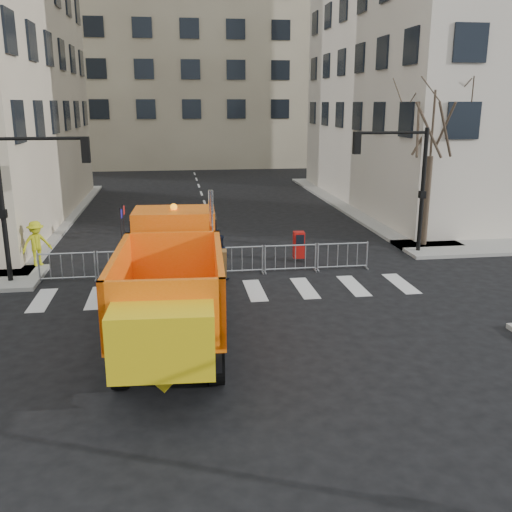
{
  "coord_description": "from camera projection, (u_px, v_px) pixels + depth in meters",
  "views": [
    {
      "loc": [
        -2.01,
        -13.37,
        6.4
      ],
      "look_at": [
        0.3,
        2.5,
        2.07
      ],
      "focal_mm": 40.0,
      "sensor_mm": 36.0,
      "label": 1
    }
  ],
  "objects": [
    {
      "name": "ground",
      "position": [
        258.0,
        359.0,
        14.72
      ],
      "size": [
        120.0,
        120.0,
        0.0
      ],
      "primitive_type": "plane",
      "color": "black",
      "rests_on": "ground"
    },
    {
      "name": "sidewalk_back",
      "position": [
        227.0,
        266.0,
        22.82
      ],
      "size": [
        64.0,
        5.0,
        0.15
      ],
      "primitive_type": "cube",
      "color": "gray",
      "rests_on": "ground"
    },
    {
      "name": "building_far",
      "position": [
        187.0,
        49.0,
        61.27
      ],
      "size": [
        30.0,
        18.0,
        24.0
      ],
      "primitive_type": "cube",
      "color": "tan",
      "rests_on": "ground"
    },
    {
      "name": "traffic_light_left",
      "position": [
        3.0,
        211.0,
        20.07
      ],
      "size": [
        0.18,
        0.18,
        5.4
      ],
      "primitive_type": "cylinder",
      "color": "black",
      "rests_on": "ground"
    },
    {
      "name": "traffic_light_right",
      "position": [
        422.0,
        192.0,
        24.28
      ],
      "size": [
        0.18,
        0.18,
        5.4
      ],
      "primitive_type": "cylinder",
      "color": "black",
      "rests_on": "ground"
    },
    {
      "name": "crowd_barriers",
      "position": [
        209.0,
        261.0,
        21.73
      ],
      "size": [
        12.6,
        0.6,
        1.1
      ],
      "primitive_type": null,
      "color": "#9EA0A5",
      "rests_on": "ground"
    },
    {
      "name": "street_tree",
      "position": [
        430.0,
        165.0,
        25.06
      ],
      "size": [
        3.0,
        3.0,
        7.5
      ],
      "primitive_type": null,
      "color": "#382B21",
      "rests_on": "ground"
    },
    {
      "name": "plow_truck",
      "position": [
        172.0,
        281.0,
        15.3
      ],
      "size": [
        3.47,
        10.4,
        3.99
      ],
      "rotation": [
        0.0,
        0.0,
        1.52
      ],
      "color": "black",
      "rests_on": "ground"
    },
    {
      "name": "cop_a",
      "position": [
        215.0,
        257.0,
        21.1
      ],
      "size": [
        0.73,
        0.58,
        1.75
      ],
      "primitive_type": "imported",
      "rotation": [
        0.0,
        0.0,
        3.43
      ],
      "color": "black",
      "rests_on": "ground"
    },
    {
      "name": "cop_b",
      "position": [
        218.0,
        257.0,
        21.12
      ],
      "size": [
        1.05,
        0.97,
        1.73
      ],
      "primitive_type": "imported",
      "rotation": [
        0.0,
        0.0,
        2.67
      ],
      "color": "black",
      "rests_on": "ground"
    },
    {
      "name": "cop_c",
      "position": [
        141.0,
        271.0,
        19.5
      ],
      "size": [
        0.99,
        0.91,
        1.63
      ],
      "primitive_type": "imported",
      "rotation": [
        0.0,
        0.0,
        3.83
      ],
      "color": "black",
      "rests_on": "ground"
    },
    {
      "name": "worker",
      "position": [
        36.0,
        243.0,
        22.38
      ],
      "size": [
        1.33,
        1.17,
        1.79
      ],
      "primitive_type": "imported",
      "rotation": [
        0.0,
        0.0,
        0.55
      ],
      "color": "gold",
      "rests_on": "sidewalk_back"
    },
    {
      "name": "newspaper_box",
      "position": [
        299.0,
        245.0,
        23.6
      ],
      "size": [
        0.48,
        0.43,
        1.1
      ],
      "primitive_type": "cube",
      "rotation": [
        0.0,
        0.0,
        -0.07
      ],
      "color": "#B6120E",
      "rests_on": "sidewalk_back"
    }
  ]
}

